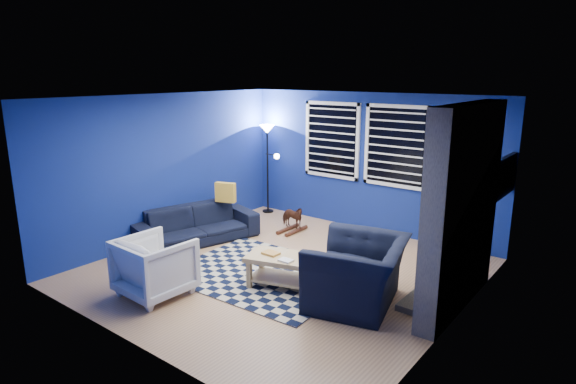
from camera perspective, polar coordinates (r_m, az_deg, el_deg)
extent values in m
plane|color=tan|center=(7.15, -0.76, -9.34)|extent=(5.00, 5.00, 0.00)
plane|color=white|center=(6.58, -0.83, 11.09)|extent=(5.00, 5.00, 0.00)
plane|color=navy|center=(8.81, 9.39, 3.45)|extent=(5.00, 0.00, 5.00)
plane|color=navy|center=(8.51, -14.12, 2.84)|extent=(0.00, 5.00, 5.00)
plane|color=navy|center=(5.61, 19.66, -3.24)|extent=(0.00, 5.00, 5.00)
cube|color=gray|center=(6.11, 20.00, -1.90)|extent=(0.26, 2.00, 2.50)
cube|color=black|center=(6.44, 18.13, -9.43)|extent=(0.04, 0.70, 0.60)
cube|color=gray|center=(6.60, 16.85, -11.68)|extent=(0.50, 1.20, 0.08)
cube|color=black|center=(9.11, 5.25, 6.15)|extent=(1.05, 0.02, 1.30)
cube|color=white|center=(9.04, 5.31, 10.42)|extent=(1.17, 0.05, 0.06)
cube|color=white|center=(9.22, 5.12, 1.96)|extent=(1.17, 0.05, 0.06)
cube|color=black|center=(8.49, 12.69, 5.30)|extent=(1.05, 0.02, 1.30)
cube|color=white|center=(8.41, 12.91, 9.87)|extent=(1.17, 0.05, 0.06)
cube|color=white|center=(8.61, 12.42, 0.82)|extent=(1.17, 0.05, 0.06)
cube|color=black|center=(7.47, 24.27, 1.67)|extent=(0.06, 1.00, 0.58)
cube|color=black|center=(7.47, 24.01, 1.71)|extent=(0.01, 0.92, 0.50)
cube|color=black|center=(7.07, -2.85, -9.58)|extent=(2.58, 2.10, 0.02)
imported|color=black|center=(8.39, -10.82, -3.81)|extent=(2.23, 1.37, 0.61)
imported|color=black|center=(6.13, 8.25, -9.41)|extent=(1.51, 1.39, 0.82)
imported|color=gray|center=(6.54, -15.47, -8.48)|extent=(0.86, 0.89, 0.78)
imported|color=#492C17|center=(8.75, 0.48, -2.96)|extent=(0.23, 0.51, 0.43)
cube|color=tan|center=(6.50, -0.67, -7.82)|extent=(1.06, 0.80, 0.06)
cube|color=tan|center=(6.61, -0.67, -10.17)|extent=(0.95, 0.69, 0.03)
cube|color=#B57D33|center=(6.54, -2.05, -7.26)|extent=(0.26, 0.22, 0.03)
cube|color=silver|center=(6.30, -0.26, -8.11)|extent=(0.21, 0.18, 0.03)
cube|color=tan|center=(6.68, -4.50, -9.30)|extent=(0.08, 0.08, 0.38)
cube|color=tan|center=(6.21, 1.04, -11.10)|extent=(0.08, 0.08, 0.38)
cube|color=tan|center=(6.96, -2.18, -8.25)|extent=(0.08, 0.08, 0.38)
cube|color=tan|center=(6.52, 3.26, -9.85)|extent=(0.08, 0.08, 0.38)
cube|color=tan|center=(7.99, 17.43, -5.67)|extent=(0.62, 0.48, 0.47)
cube|color=black|center=(7.99, 17.43, -5.67)|extent=(0.54, 0.43, 0.37)
cube|color=#9AC517|center=(7.91, 17.58, -3.77)|extent=(0.39, 0.32, 0.09)
cylinder|color=black|center=(10.08, -2.39, -2.27)|extent=(0.23, 0.23, 0.03)
cylinder|color=black|center=(9.87, -2.44, 2.41)|extent=(0.03, 0.03, 1.69)
cone|color=white|center=(9.74, -2.49, 7.44)|extent=(0.30, 0.30, 0.17)
sphere|color=white|center=(9.59, -1.34, 4.26)|extent=(0.11, 0.11, 0.11)
cube|color=gold|center=(8.53, -7.42, -0.04)|extent=(0.38, 0.22, 0.35)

